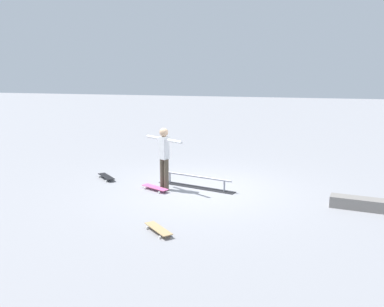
{
  "coord_description": "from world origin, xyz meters",
  "views": [
    {
      "loc": [
        -2.07,
        10.5,
        3.19
      ],
      "look_at": [
        0.17,
        0.33,
        1.0
      ],
      "focal_mm": 40.98,
      "sensor_mm": 36.0,
      "label": 1
    }
  ],
  "objects_px": {
    "skate_ledge": "(375,205)",
    "skateboard_main": "(155,188)",
    "loose_skateboard_natural": "(158,229)",
    "loose_skateboard_black": "(106,177)",
    "grind_rail": "(196,182)",
    "skater_main": "(164,154)"
  },
  "relations": [
    {
      "from": "skate_ledge",
      "to": "skateboard_main",
      "type": "xyz_separation_m",
      "value": [
        5.13,
        -0.46,
        -0.05
      ]
    },
    {
      "from": "skateboard_main",
      "to": "loose_skateboard_natural",
      "type": "distance_m",
      "value": 2.8
    },
    {
      "from": "skate_ledge",
      "to": "loose_skateboard_black",
      "type": "distance_m",
      "value": 6.87
    },
    {
      "from": "skate_ledge",
      "to": "loose_skateboard_black",
      "type": "height_order",
      "value": "skate_ledge"
    },
    {
      "from": "grind_rail",
      "to": "skate_ledge",
      "type": "height_order",
      "value": "grind_rail"
    },
    {
      "from": "skater_main",
      "to": "loose_skateboard_black",
      "type": "xyz_separation_m",
      "value": [
        1.86,
        -0.64,
        -0.85
      ]
    },
    {
      "from": "skater_main",
      "to": "loose_skateboard_natural",
      "type": "relative_size",
      "value": 2.22
    },
    {
      "from": "skate_ledge",
      "to": "skateboard_main",
      "type": "bearing_deg",
      "value": -5.14
    },
    {
      "from": "grind_rail",
      "to": "skate_ledge",
      "type": "distance_m",
      "value": 4.28
    },
    {
      "from": "skate_ledge",
      "to": "loose_skateboard_black",
      "type": "xyz_separation_m",
      "value": [
        6.77,
        -1.21,
        -0.05
      ]
    },
    {
      "from": "grind_rail",
      "to": "loose_skateboard_natural",
      "type": "relative_size",
      "value": 3.0
    },
    {
      "from": "skater_main",
      "to": "skateboard_main",
      "type": "relative_size",
      "value": 2.01
    },
    {
      "from": "skateboard_main",
      "to": "loose_skateboard_black",
      "type": "height_order",
      "value": "same"
    },
    {
      "from": "skateboard_main",
      "to": "loose_skateboard_natural",
      "type": "relative_size",
      "value": 1.1
    },
    {
      "from": "skateboard_main",
      "to": "grind_rail",
      "type": "bearing_deg",
      "value": -122.18
    },
    {
      "from": "loose_skateboard_natural",
      "to": "loose_skateboard_black",
      "type": "bearing_deg",
      "value": 172.59
    },
    {
      "from": "loose_skateboard_natural",
      "to": "loose_skateboard_black",
      "type": "distance_m",
      "value": 4.24
    },
    {
      "from": "skater_main",
      "to": "loose_skateboard_black",
      "type": "relative_size",
      "value": 2.22
    },
    {
      "from": "grind_rail",
      "to": "skateboard_main",
      "type": "xyz_separation_m",
      "value": [
        0.96,
        0.48,
        -0.06
      ]
    },
    {
      "from": "skater_main",
      "to": "loose_skateboard_natural",
      "type": "xyz_separation_m",
      "value": [
        -0.67,
        2.76,
        -0.85
      ]
    },
    {
      "from": "loose_skateboard_black",
      "to": "grind_rail",
      "type": "bearing_deg",
      "value": 40.38
    },
    {
      "from": "skater_main",
      "to": "skate_ledge",
      "type": "bearing_deg",
      "value": -153.58
    }
  ]
}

